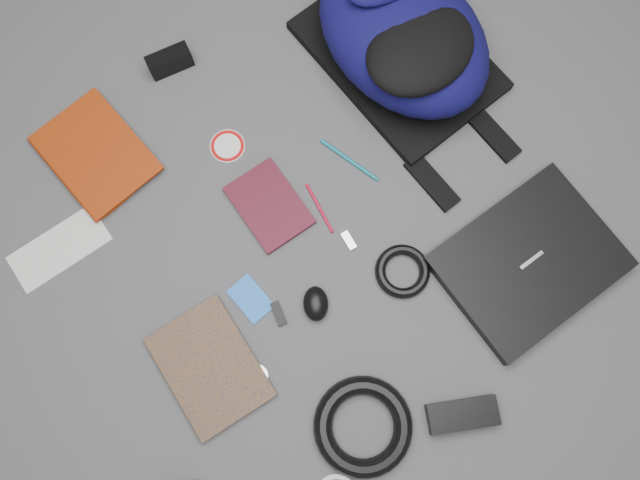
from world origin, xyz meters
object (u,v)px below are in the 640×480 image
laptop (529,262)px  textbook_red (61,181)px  backpack (403,35)px  mouse (316,304)px  compact_camera (170,61)px  dvd_case (269,206)px  power_brick (462,415)px  comic_book (172,391)px

laptop → textbook_red: (-0.82, 0.66, -0.00)m
backpack → mouse: bearing=-146.9°
backpack → compact_camera: 0.54m
textbook_red → mouse: bearing=-67.1°
backpack → compact_camera: size_ratio=4.86×
backpack → compact_camera: (-0.48, 0.24, -0.07)m
dvd_case → power_brick: size_ratio=1.28×
backpack → compact_camera: backpack is taller
mouse → comic_book: bearing=-152.8°
laptop → textbook_red: bearing=134.0°
comic_book → compact_camera: 0.75m
dvd_case → mouse: size_ratio=2.43×
backpack → dvd_case: backpack is taller
backpack → mouse: backpack is taller
backpack → textbook_red: size_ratio=1.91×
textbook_red → dvd_case: size_ratio=1.42×
comic_book → mouse: size_ratio=3.31×
compact_camera → mouse: size_ratio=1.35×
textbook_red → mouse: mouse is taller
laptop → compact_camera: size_ratio=3.57×
laptop → compact_camera: (-0.47, 0.80, 0.01)m
textbook_red → comic_book: (0.02, -0.53, -0.00)m
laptop → power_brick: laptop is taller
textbook_red → power_brick: (0.52, -0.86, 0.00)m
compact_camera → mouse: bearing=-84.1°
laptop → comic_book: size_ratio=1.46×
mouse → power_brick: 0.38m
comic_book → dvd_case: 0.45m
laptop → textbook_red: size_ratio=1.40×
laptop → power_brick: 0.36m
textbook_red → mouse: size_ratio=3.44×
compact_camera → mouse: compact_camera is taller
textbook_red → compact_camera: 0.37m
backpack → laptop: (-0.00, -0.56, -0.08)m
backpack → dvd_case: 0.48m
textbook_red → comic_book: size_ratio=1.04×
laptop → power_brick: bearing=-152.6°
textbook_red → compact_camera: compact_camera is taller
comic_book → compact_camera: (0.32, 0.67, 0.02)m
dvd_case → compact_camera: 0.42m
mouse → backpack: bearing=67.7°
comic_book → backpack: bearing=24.7°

